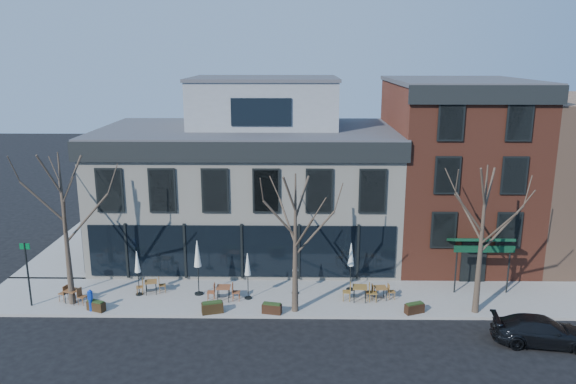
{
  "coord_description": "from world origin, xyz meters",
  "views": [
    {
      "loc": [
        3.02,
        -29.77,
        12.73
      ],
      "look_at": [
        2.56,
        2.0,
        4.82
      ],
      "focal_mm": 35.0,
      "sensor_mm": 36.0,
      "label": 1
    }
  ],
  "objects_px": {
    "parked_sedan": "(542,331)",
    "cafe_set_0": "(73,295)",
    "umbrella_0": "(137,264)",
    "call_box": "(90,300)"
  },
  "relations": [
    {
      "from": "call_box",
      "to": "umbrella_0",
      "type": "distance_m",
      "value": 2.94
    },
    {
      "from": "parked_sedan",
      "to": "cafe_set_0",
      "type": "distance_m",
      "value": 22.86
    },
    {
      "from": "call_box",
      "to": "cafe_set_0",
      "type": "bearing_deg",
      "value": 143.41
    },
    {
      "from": "umbrella_0",
      "to": "cafe_set_0",
      "type": "bearing_deg",
      "value": -162.28
    },
    {
      "from": "cafe_set_0",
      "to": "umbrella_0",
      "type": "xyz_separation_m",
      "value": [
        3.16,
        1.01,
        1.29
      ]
    },
    {
      "from": "cafe_set_0",
      "to": "umbrella_0",
      "type": "bearing_deg",
      "value": 17.72
    },
    {
      "from": "cafe_set_0",
      "to": "umbrella_0",
      "type": "relative_size",
      "value": 0.68
    },
    {
      "from": "parked_sedan",
      "to": "umbrella_0",
      "type": "xyz_separation_m",
      "value": [
        -19.4,
        4.66,
        1.26
      ]
    },
    {
      "from": "umbrella_0",
      "to": "call_box",
      "type": "bearing_deg",
      "value": -133.86
    },
    {
      "from": "parked_sedan",
      "to": "cafe_set_0",
      "type": "height_order",
      "value": "parked_sedan"
    }
  ]
}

